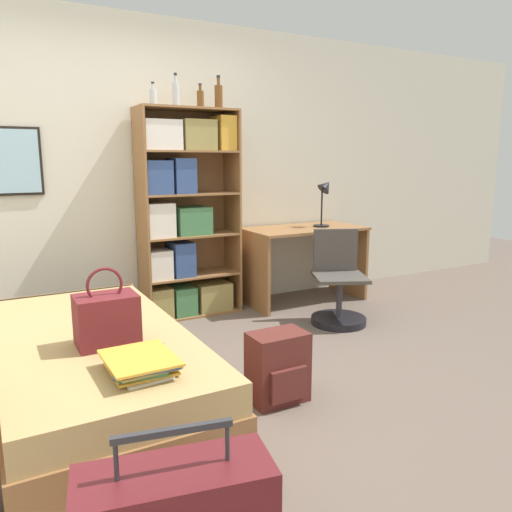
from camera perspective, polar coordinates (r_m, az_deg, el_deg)
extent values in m
plane|color=#66564C|center=(3.24, -6.87, -14.63)|extent=(14.00, 14.00, 0.00)
cube|color=beige|center=(4.52, -15.34, 9.38)|extent=(10.00, 0.06, 2.60)
cube|color=black|center=(4.35, -25.73, 9.73)|extent=(0.37, 0.02, 0.53)
cube|color=#99C1D6|center=(4.34, -25.72, 9.73)|extent=(0.33, 0.01, 0.49)
cube|color=olive|center=(3.03, -17.91, -13.86)|extent=(0.99, 1.98, 0.30)
cube|color=tan|center=(2.94, -18.18, -9.79)|extent=(0.96, 1.95, 0.15)
cube|color=olive|center=(3.90, -20.77, -7.19)|extent=(0.99, 0.04, 0.46)
cube|color=maroon|center=(2.68, -16.69, -7.01)|extent=(0.31, 0.22, 0.26)
torus|color=maroon|center=(2.63, -16.92, -3.18)|extent=(0.18, 0.02, 0.18)
cube|color=silver|center=(2.36, -13.25, -12.62)|extent=(0.23, 0.34, 0.01)
cube|color=gold|center=(2.35, -12.94, -12.45)|extent=(0.27, 0.28, 0.01)
cube|color=#427A4C|center=(2.35, -13.31, -12.12)|extent=(0.24, 0.30, 0.02)
cube|color=#99894C|center=(2.35, -13.07, -11.69)|extent=(0.29, 0.35, 0.01)
cube|color=#334C84|center=(2.33, -13.00, -11.51)|extent=(0.30, 0.33, 0.02)
cube|color=gold|center=(2.32, -13.15, -11.26)|extent=(0.30, 0.36, 0.01)
cylinder|color=#2D2D33|center=(1.52, -15.71, -21.59)|extent=(0.01, 0.01, 0.12)
cylinder|color=#2D2D33|center=(1.56, -3.29, -20.37)|extent=(0.01, 0.01, 0.12)
cube|color=#2D2D33|center=(1.50, -9.48, -19.14)|extent=(0.34, 0.09, 0.02)
cube|color=olive|center=(4.35, -12.89, 4.35)|extent=(0.02, 0.35, 1.83)
cube|color=olive|center=(4.66, -2.72, 5.04)|extent=(0.02, 0.35, 1.83)
cube|color=olive|center=(4.65, -8.42, 4.92)|extent=(0.87, 0.01, 1.83)
cube|color=olive|center=(4.67, -7.35, -6.39)|extent=(0.84, 0.35, 0.02)
cube|color=olive|center=(4.58, -7.46, -2.12)|extent=(0.84, 0.35, 0.02)
cube|color=olive|center=(4.51, -7.58, 2.41)|extent=(0.84, 0.35, 0.02)
cube|color=olive|center=(4.47, -7.70, 7.05)|extent=(0.84, 0.35, 0.02)
cube|color=olive|center=(4.46, -7.82, 11.75)|extent=(0.84, 0.35, 0.02)
cube|color=olive|center=(4.48, -7.94, 16.31)|extent=(0.84, 0.35, 0.02)
cube|color=#99894C|center=(4.51, -11.02, -5.20)|extent=(0.19, 0.27, 0.27)
cube|color=#427A4C|center=(4.58, -8.42, -4.99)|extent=(0.20, 0.27, 0.25)
cube|color=#99894C|center=(4.69, -5.06, -4.53)|extent=(0.32, 0.27, 0.25)
cube|color=silver|center=(4.43, -11.15, -0.88)|extent=(0.20, 0.27, 0.25)
cube|color=#334C84|center=(4.49, -8.56, -0.30)|extent=(0.19, 0.27, 0.30)
cube|color=silver|center=(4.38, -11.11, 4.09)|extent=(0.23, 0.27, 0.29)
cube|color=#427A4C|center=(4.48, -7.38, 4.05)|extent=(0.30, 0.27, 0.24)
cube|color=#334C84|center=(4.35, -11.35, 8.81)|extent=(0.22, 0.27, 0.28)
cube|color=#334C84|center=(4.42, -8.51, 9.05)|extent=(0.18, 0.27, 0.30)
cube|color=silver|center=(4.36, -10.94, 13.41)|extent=(0.31, 0.27, 0.25)
cube|color=#99894C|center=(4.48, -6.85, 13.54)|extent=(0.29, 0.27, 0.26)
cube|color=gold|center=(4.58, -3.80, 13.79)|extent=(0.15, 0.27, 0.30)
cylinder|color=#B7BCC1|center=(4.42, -11.66, 17.28)|extent=(0.06, 0.06, 0.14)
cylinder|color=#B7BCC1|center=(4.43, -11.71, 18.44)|extent=(0.02, 0.02, 0.04)
cylinder|color=#232328|center=(4.43, -11.73, 18.82)|extent=(0.03, 0.03, 0.02)
cylinder|color=#B7BCC1|center=(4.44, -9.14, 17.69)|extent=(0.06, 0.06, 0.19)
cylinder|color=#B7BCC1|center=(4.46, -9.19, 19.30)|extent=(0.02, 0.02, 0.06)
cylinder|color=#232328|center=(4.46, -9.21, 19.82)|extent=(0.03, 0.03, 0.02)
cylinder|color=brown|center=(4.50, -6.38, 17.35)|extent=(0.06, 0.06, 0.14)
cylinder|color=brown|center=(4.51, -6.40, 18.52)|extent=(0.02, 0.02, 0.04)
cylinder|color=#232328|center=(4.52, -6.41, 18.91)|extent=(0.03, 0.03, 0.02)
cylinder|color=brown|center=(4.57, -4.30, 17.64)|extent=(0.07, 0.07, 0.20)
cylinder|color=brown|center=(4.58, -4.32, 19.24)|extent=(0.03, 0.03, 0.06)
cylinder|color=#232328|center=(4.59, -4.33, 19.76)|extent=(0.03, 0.03, 0.02)
cube|color=olive|center=(4.91, 5.49, 3.12)|extent=(1.17, 0.64, 0.02)
cube|color=olive|center=(4.69, -0.31, -1.81)|extent=(0.03, 0.60, 0.72)
cube|color=olive|center=(5.31, 10.46, -0.47)|extent=(0.03, 0.60, 0.72)
cylinder|color=black|center=(4.99, 7.46, 3.44)|extent=(0.16, 0.16, 0.02)
cylinder|color=black|center=(4.97, 7.52, 5.60)|extent=(0.02, 0.02, 0.36)
cone|color=black|center=(4.99, 8.02, 7.96)|extent=(0.17, 0.13, 0.17)
cylinder|color=black|center=(4.40, 9.41, -7.26)|extent=(0.47, 0.47, 0.06)
cylinder|color=#333338|center=(4.35, 9.48, -5.14)|extent=(0.05, 0.05, 0.40)
cube|color=#47423D|center=(4.30, 9.57, -2.40)|extent=(0.57, 0.57, 0.03)
cube|color=#47423D|center=(4.45, 9.06, 0.71)|extent=(0.37, 0.20, 0.37)
cube|color=#56231E|center=(2.98, 2.49, -12.54)|extent=(0.33, 0.22, 0.41)
cube|color=#56231E|center=(2.91, 3.79, -14.50)|extent=(0.23, 0.03, 0.19)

